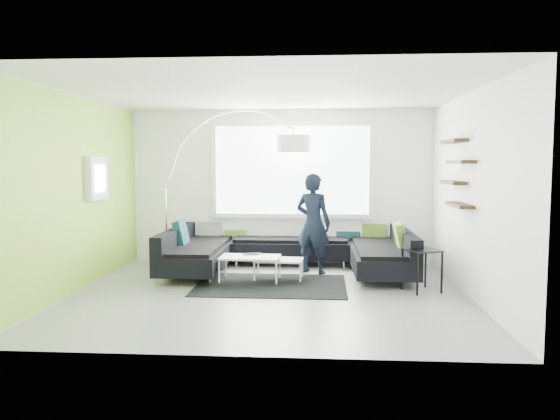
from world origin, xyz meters
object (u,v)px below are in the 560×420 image
object	(u,v)px
side_table	(422,270)
laptop	(253,254)
coffee_table	(264,268)
sectional_sofa	(288,250)
arc_lamp	(165,189)
person	(313,223)

from	to	relation	value
side_table	laptop	bearing A→B (deg)	165.87
laptop	coffee_table	bearing A→B (deg)	-32.70
sectional_sofa	coffee_table	xyz separation A→B (m)	(-0.34, -0.64, -0.19)
arc_lamp	person	world-z (taller)	arc_lamp
arc_lamp	laptop	xyz separation A→B (m)	(1.64, -0.90, -0.98)
person	arc_lamp	bearing A→B (deg)	17.90
coffee_table	side_table	size ratio (longest dim) A/B	1.95
coffee_table	person	distance (m)	1.17
side_table	person	bearing A→B (deg)	142.30
person	sectional_sofa	bearing A→B (deg)	22.31
sectional_sofa	person	size ratio (longest dim) A/B	2.40
coffee_table	arc_lamp	world-z (taller)	arc_lamp
laptop	person	bearing A→B (deg)	11.50
person	laptop	xyz separation A→B (m)	(-0.94, -0.58, -0.43)
coffee_table	laptop	size ratio (longest dim) A/B	3.39
coffee_table	laptop	world-z (taller)	laptop
arc_lamp	laptop	world-z (taller)	arc_lamp
coffee_table	arc_lamp	size ratio (longest dim) A/B	0.43
arc_lamp	side_table	xyz separation A→B (m)	(4.15, -1.53, -1.07)
coffee_table	person	size ratio (longest dim) A/B	0.71
sectional_sofa	laptop	xyz separation A→B (m)	(-0.53, -0.60, 0.02)
arc_lamp	laptop	distance (m)	2.11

